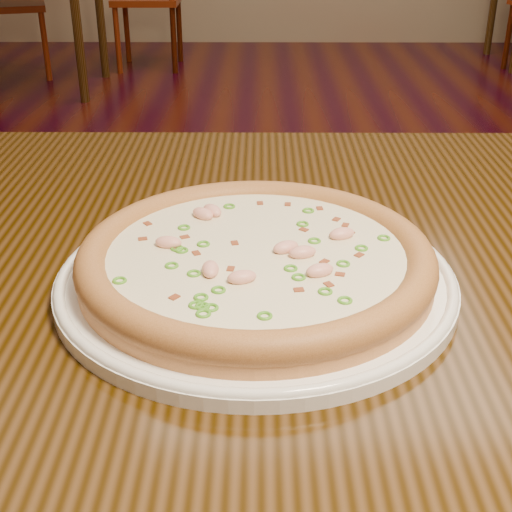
{
  "coord_description": "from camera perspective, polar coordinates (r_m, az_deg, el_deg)",
  "views": [
    {
      "loc": [
        -0.4,
        -1.23,
        1.06
      ],
      "look_at": [
        -0.41,
        -0.68,
        0.78
      ],
      "focal_mm": 50.0,
      "sensor_mm": 36.0,
      "label": 1
    }
  ],
  "objects": [
    {
      "name": "ground",
      "position": [
        1.68,
        14.63,
        -13.18
      ],
      "size": [
        9.0,
        9.0,
        0.0
      ],
      "primitive_type": "plane",
      "color": "black"
    },
    {
      "name": "hero_table",
      "position": [
        0.74,
        9.46,
        -7.17
      ],
      "size": [
        1.2,
        0.8,
        0.75
      ],
      "color": "black",
      "rests_on": "ground"
    },
    {
      "name": "plate",
      "position": [
        0.63,
        0.0,
        -1.72
      ],
      "size": [
        0.35,
        0.35,
        0.02
      ],
      "color": "white",
      "rests_on": "hero_table"
    },
    {
      "name": "pizza",
      "position": [
        0.62,
        -0.0,
        -0.24
      ],
      "size": [
        0.31,
        0.31,
        0.03
      ],
      "color": "#CE864C",
      "rests_on": "plate"
    },
    {
      "name": "chair_a",
      "position": [
        4.89,
        -19.82,
        18.41
      ],
      "size": [
        0.52,
        0.52,
        0.95
      ],
      "color": "#562108",
      "rests_on": "ground"
    }
  ]
}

